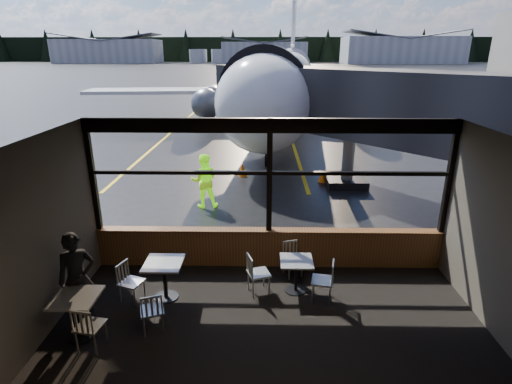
{
  "coord_description": "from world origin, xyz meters",
  "views": [
    {
      "loc": [
        -0.14,
        -8.44,
        4.82
      ],
      "look_at": [
        -0.32,
        1.0,
        1.5
      ],
      "focal_mm": 28.0,
      "sensor_mm": 36.0,
      "label": 1
    }
  ],
  "objects_px": {
    "chair_near_e": "(322,281)",
    "passenger": "(78,279)",
    "chair_near_n": "(293,260)",
    "cone_wing": "(178,123)",
    "cone_extra": "(242,170)",
    "chair_mid_s": "(152,311)",
    "cone_nose": "(322,176)",
    "jet_bridge": "(371,126)",
    "cafe_table_mid": "(165,280)",
    "airliner": "(285,43)",
    "chair_left_s": "(90,326)",
    "ground_crew": "(204,181)",
    "cafe_table_left": "(79,317)",
    "cafe_table_near": "(296,276)",
    "chair_near_w": "(259,274)",
    "chair_mid_w": "(132,283)"
  },
  "relations": [
    {
      "from": "cafe_table_near",
      "to": "cone_extra",
      "type": "relative_size",
      "value": 1.39
    },
    {
      "from": "jet_bridge",
      "to": "cafe_table_left",
      "type": "height_order",
      "value": "jet_bridge"
    },
    {
      "from": "chair_mid_s",
      "to": "cone_nose",
      "type": "xyz_separation_m",
      "value": [
        4.3,
        8.95,
        -0.18
      ]
    },
    {
      "from": "cafe_table_left",
      "to": "cone_nose",
      "type": "height_order",
      "value": "cafe_table_left"
    },
    {
      "from": "cafe_table_mid",
      "to": "chair_mid_w",
      "type": "xyz_separation_m",
      "value": [
        -0.64,
        -0.13,
        0.02
      ]
    },
    {
      "from": "ground_crew",
      "to": "chair_left_s",
      "type": "bearing_deg",
      "value": 72.66
    },
    {
      "from": "cafe_table_left",
      "to": "cone_nose",
      "type": "relative_size",
      "value": 1.76
    },
    {
      "from": "cafe_table_mid",
      "to": "cone_wing",
      "type": "bearing_deg",
      "value": 100.94
    },
    {
      "from": "passenger",
      "to": "cone_wing",
      "type": "relative_size",
      "value": 3.53
    },
    {
      "from": "passenger",
      "to": "chair_left_s",
      "type": "bearing_deg",
      "value": -83.97
    },
    {
      "from": "chair_near_w",
      "to": "chair_left_s",
      "type": "bearing_deg",
      "value": -77.34
    },
    {
      "from": "airliner",
      "to": "cafe_table_mid",
      "type": "distance_m",
      "value": 22.72
    },
    {
      "from": "cafe_table_mid",
      "to": "chair_near_w",
      "type": "bearing_deg",
      "value": 7.0
    },
    {
      "from": "airliner",
      "to": "ground_crew",
      "type": "distance_m",
      "value": 17.62
    },
    {
      "from": "cafe_table_near",
      "to": "cone_wing",
      "type": "bearing_deg",
      "value": 108.5
    },
    {
      "from": "cafe_table_mid",
      "to": "ground_crew",
      "type": "distance_m",
      "value": 5.23
    },
    {
      "from": "chair_mid_w",
      "to": "chair_near_w",
      "type": "bearing_deg",
      "value": 117.28
    },
    {
      "from": "airliner",
      "to": "jet_bridge",
      "type": "height_order",
      "value": "airliner"
    },
    {
      "from": "ground_crew",
      "to": "cone_wing",
      "type": "height_order",
      "value": "ground_crew"
    },
    {
      "from": "cafe_table_mid",
      "to": "chair_near_n",
      "type": "height_order",
      "value": "cafe_table_mid"
    },
    {
      "from": "passenger",
      "to": "airliner",
      "type": "bearing_deg",
      "value": 51.47
    },
    {
      "from": "chair_left_s",
      "to": "ground_crew",
      "type": "bearing_deg",
      "value": 91.55
    },
    {
      "from": "cafe_table_near",
      "to": "airliner",
      "type": "bearing_deg",
      "value": 88.07
    },
    {
      "from": "chair_left_s",
      "to": "cafe_table_near",
      "type": "bearing_deg",
      "value": 36.49
    },
    {
      "from": "jet_bridge",
      "to": "cone_extra",
      "type": "bearing_deg",
      "value": 159.0
    },
    {
      "from": "cone_nose",
      "to": "cone_extra",
      "type": "height_order",
      "value": "cone_extra"
    },
    {
      "from": "airliner",
      "to": "cone_nose",
      "type": "xyz_separation_m",
      "value": [
        0.88,
        -13.97,
        -5.16
      ]
    },
    {
      "from": "cone_nose",
      "to": "passenger",
      "type": "bearing_deg",
      "value": -123.31
    },
    {
      "from": "airliner",
      "to": "cone_wing",
      "type": "height_order",
      "value": "airliner"
    },
    {
      "from": "jet_bridge",
      "to": "ground_crew",
      "type": "relative_size",
      "value": 6.12
    },
    {
      "from": "ground_crew",
      "to": "airliner",
      "type": "bearing_deg",
      "value": -110.23
    },
    {
      "from": "jet_bridge",
      "to": "chair_mid_s",
      "type": "bearing_deg",
      "value": -125.92
    },
    {
      "from": "passenger",
      "to": "cone_nose",
      "type": "relative_size",
      "value": 3.83
    },
    {
      "from": "chair_near_n",
      "to": "chair_near_e",
      "type": "bearing_deg",
      "value": 98.28
    },
    {
      "from": "chair_left_s",
      "to": "chair_near_n",
      "type": "bearing_deg",
      "value": 44.1
    },
    {
      "from": "cone_wing",
      "to": "cone_extra",
      "type": "bearing_deg",
      "value": -65.98
    },
    {
      "from": "airliner",
      "to": "chair_mid_s",
      "type": "relative_size",
      "value": 42.09
    },
    {
      "from": "passenger",
      "to": "cafe_table_mid",
      "type": "bearing_deg",
      "value": 1.61
    },
    {
      "from": "chair_near_e",
      "to": "cone_wing",
      "type": "bearing_deg",
      "value": 31.28
    },
    {
      "from": "cafe_table_near",
      "to": "chair_near_n",
      "type": "height_order",
      "value": "chair_near_n"
    },
    {
      "from": "chair_near_e",
      "to": "passenger",
      "type": "xyz_separation_m",
      "value": [
        -4.6,
        -0.74,
        0.45
      ]
    },
    {
      "from": "cafe_table_near",
      "to": "passenger",
      "type": "xyz_separation_m",
      "value": [
        -4.09,
        -1.05,
        0.53
      ]
    },
    {
      "from": "cafe_table_left",
      "to": "chair_near_n",
      "type": "bearing_deg",
      "value": 28.7
    },
    {
      "from": "cafe_table_near",
      "to": "chair_near_w",
      "type": "distance_m",
      "value": 0.79
    },
    {
      "from": "airliner",
      "to": "chair_left_s",
      "type": "xyz_separation_m",
      "value": [
        -4.34,
        -23.4,
        -4.95
      ]
    },
    {
      "from": "cafe_table_mid",
      "to": "cafe_table_left",
      "type": "xyz_separation_m",
      "value": [
        -1.24,
        -1.21,
        -0.0
      ]
    },
    {
      "from": "chair_mid_s",
      "to": "cone_extra",
      "type": "xyz_separation_m",
      "value": [
        1.13,
        9.67,
        -0.15
      ]
    },
    {
      "from": "cone_nose",
      "to": "jet_bridge",
      "type": "bearing_deg",
      "value": -36.13
    },
    {
      "from": "airliner",
      "to": "chair_near_n",
      "type": "height_order",
      "value": "airliner"
    },
    {
      "from": "chair_near_e",
      "to": "chair_mid_s",
      "type": "xyz_separation_m",
      "value": [
        -3.2,
        -1.0,
        -0.03
      ]
    }
  ]
}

